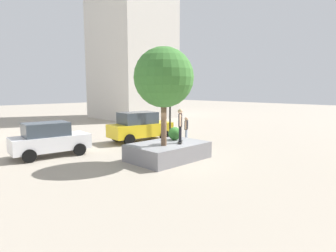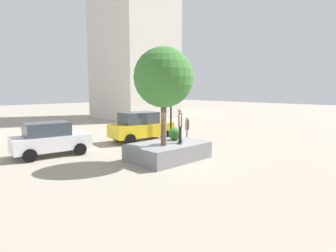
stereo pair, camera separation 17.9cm
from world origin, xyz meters
The scene contains 11 objects.
ground_plane centered at (0.00, 0.00, 0.00)m, with size 120.00×120.00×0.00m, color #9E9384.
planter_ledge centered at (-0.27, 0.35, 0.43)m, with size 3.94×2.70×0.86m, color gray.
plaza_tree centered at (-0.85, 0.06, 4.20)m, with size 2.93×2.93×4.82m.
boxwood_shrub centered at (0.65, 0.75, 1.22)m, with size 0.72×0.72×0.72m, color #2D6628.
skateboard centered at (0.20, -0.07, 0.92)m, with size 0.76×0.66×0.07m.
skateboarder centered at (0.20, -0.07, 1.92)m, with size 0.47×0.46×1.71m.
police_car centered at (-4.36, 5.40, 0.95)m, with size 4.18×2.26×1.87m.
taxi_cab centered at (2.00, 5.46, 1.04)m, with size 4.64×2.56×2.06m.
traffic_light_corner centered at (3.42, 3.89, 3.34)m, with size 0.33×0.37×4.94m.
bystander_watching centered at (4.54, 3.36, 0.97)m, with size 0.50×0.40×1.68m.
brick_midrise centered at (12.00, 19.18, 9.73)m, with size 7.93×8.94×19.46m, color beige.
Camera 1 is at (-10.59, -10.07, 3.68)m, focal length 30.68 mm.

